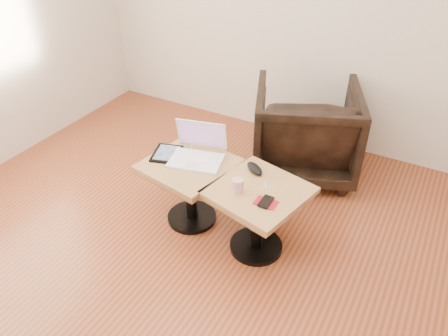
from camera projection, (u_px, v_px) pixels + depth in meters
The scene contains 11 objects.
room_shell at pixel (165, 100), 2.01m from camera, with size 4.52×4.52×2.71m.
side_table_left at pixel (190, 178), 3.15m from camera, with size 0.66×0.66×0.52m.
side_table_right at pixel (258, 205), 2.89m from camera, with size 0.69×0.69×0.52m.
laptop at pixel (198, 152), 3.09m from camera, with size 0.43×0.39×0.26m.
tablet at pixel (167, 154), 3.16m from camera, with size 0.26×0.29×0.02m.
charging_adapter at pixel (189, 139), 3.32m from camera, with size 0.04×0.04×0.02m, color white.
glasses_case at pixel (255, 168), 2.97m from camera, with size 0.16×0.07×0.05m, color black.
striped_cup at pixel (238, 186), 2.78m from camera, with size 0.07×0.07×0.09m, color #C44B74.
earbuds_tangle at pixel (268, 186), 2.84m from camera, with size 0.07×0.05×0.01m.
phone_on_sleeve at pixel (266, 202), 2.70m from camera, with size 0.14×0.12×0.02m.
armchair at pixel (305, 131), 3.70m from camera, with size 0.84×0.86×0.79m, color black.
Camera 1 is at (1.13, -1.47, 2.24)m, focal length 35.00 mm.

